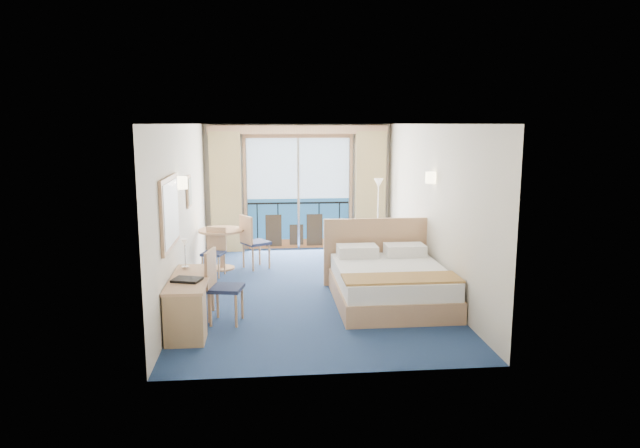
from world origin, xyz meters
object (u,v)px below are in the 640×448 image
(desk_chair, at_px, (220,282))
(round_table, at_px, (221,239))
(nightstand, at_px, (405,260))
(table_chair_a, at_px, (252,239))
(table_chair_b, at_px, (215,249))
(armchair, at_px, (387,249))
(bed, at_px, (389,282))
(floor_lamp, at_px, (378,197))
(desk, at_px, (186,310))

(desk_chair, height_order, round_table, desk_chair)
(nightstand, relative_size, round_table, 0.68)
(table_chair_a, height_order, table_chair_b, table_chair_a)
(nightstand, distance_m, round_table, 3.42)
(armchair, bearing_deg, desk_chair, 24.76)
(bed, height_order, round_table, bed)
(desk_chair, bearing_deg, armchair, -35.18)
(bed, xyz_separation_m, armchair, (0.42, 2.12, 0.05))
(round_table, xyz_separation_m, table_chair_a, (0.57, -0.04, 0.00))
(round_table, distance_m, table_chair_a, 0.57)
(table_chair_a, bearing_deg, nightstand, -137.04)
(floor_lamp, height_order, table_chair_b, floor_lamp)
(desk_chair, relative_size, round_table, 1.20)
(desk, height_order, table_chair_a, table_chair_a)
(floor_lamp, bearing_deg, table_chair_b, -154.43)
(table_chair_b, bearing_deg, desk, -75.52)
(bed, bearing_deg, table_chair_b, 146.16)
(round_table, relative_size, table_chair_b, 0.98)
(nightstand, bearing_deg, table_chair_b, 173.49)
(desk_chair, distance_m, table_chair_b, 2.56)
(floor_lamp, relative_size, desk, 1.06)
(nightstand, height_order, floor_lamp, floor_lamp)
(nightstand, bearing_deg, desk_chair, -145.38)
(table_chair_a, bearing_deg, table_chair_b, 89.02)
(desk_chair, bearing_deg, table_chair_b, 17.59)
(armchair, relative_size, desk, 0.54)
(desk, height_order, table_chair_b, table_chair_b)
(armchair, relative_size, table_chair_b, 0.93)
(round_table, bearing_deg, table_chair_a, -4.35)
(nightstand, relative_size, desk, 0.39)
(desk, relative_size, table_chair_b, 1.72)
(floor_lamp, bearing_deg, round_table, -160.29)
(table_chair_a, xyz_separation_m, table_chair_b, (-0.66, -0.39, -0.09))
(desk_chair, bearing_deg, nightstand, -44.14)
(table_chair_a, bearing_deg, desk, 136.58)
(floor_lamp, distance_m, table_chair_a, 2.96)
(table_chair_a, bearing_deg, bed, -167.91)
(armchair, distance_m, desk, 4.72)
(nightstand, height_order, table_chair_a, table_chair_a)
(table_chair_a, bearing_deg, round_table, 54.36)
(bed, height_order, table_chair_b, bed)
(nightstand, bearing_deg, armchair, 106.82)
(nightstand, height_order, desk_chair, desk_chair)
(armchair, bearing_deg, round_table, -22.20)
(nightstand, xyz_separation_m, armchair, (-0.19, 0.63, 0.08))
(table_chair_b, bearing_deg, nightstand, 9.70)
(floor_lamp, relative_size, table_chair_a, 1.54)
(floor_lamp, xyz_separation_m, desk, (-3.39, -4.70, -0.81))
(armchair, bearing_deg, table_chair_a, -21.98)
(desk_chair, height_order, table_chair_a, table_chair_a)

